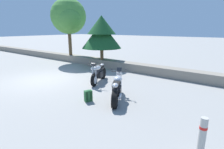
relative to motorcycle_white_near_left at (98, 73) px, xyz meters
name	(u,v)px	position (x,y,z in m)	size (l,w,h in m)	color
ground_plane	(45,80)	(-2.74, -1.48, -0.49)	(120.00, 120.00, 0.00)	gray
stone_wall	(100,62)	(-2.74, 3.32, -0.21)	(36.00, 0.80, 0.55)	gray
motorcycle_white_near_left	(98,73)	(0.00, 0.00, 0.00)	(1.03, 1.97, 1.18)	black
motorcycle_silver_centre	(117,88)	(2.21, -1.41, 0.00)	(1.17, 1.89, 1.18)	black
rider_backpack	(88,95)	(1.37, -2.19, -0.24)	(0.33, 0.35, 0.47)	#2D6B38
leafy_tree_far_left	(69,17)	(-5.91, 3.18, 3.22)	(3.03, 2.89, 4.67)	brown
pine_tree_mid_left	(102,33)	(-2.39, 3.13, 2.02)	(2.86, 2.86, 3.15)	brown
guardrail_post	(202,137)	(5.58, -2.95, 0.01)	(0.17, 0.17, 0.95)	#B7B2A8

